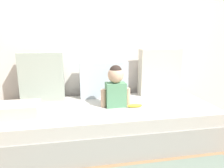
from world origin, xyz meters
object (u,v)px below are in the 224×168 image
at_px(couch, 109,123).
at_px(toddler, 116,86).
at_px(throw_pillow_left, 42,77).
at_px(throw_pillow_right, 159,72).
at_px(banana, 135,106).
at_px(folded_blanket, 18,110).
at_px(throw_pillow_center, 104,80).

height_order(couch, toddler, toddler).
relative_size(couch, throw_pillow_left, 4.16).
relative_size(throw_pillow_right, banana, 3.50).
distance_m(couch, toddler, 0.44).
height_order(couch, folded_blanket, folded_blanket).
bearing_deg(toddler, throw_pillow_left, 155.12).
height_order(throw_pillow_center, banana, throw_pillow_center).
height_order(couch, throw_pillow_left, throw_pillow_left).
bearing_deg(folded_blanket, couch, 7.28).
bearing_deg(couch, folded_blanket, -172.72).
distance_m(toddler, banana, 0.30).
distance_m(throw_pillow_right, toddler, 0.76).
distance_m(throw_pillow_left, banana, 1.14).
distance_m(throw_pillow_left, toddler, 0.90).
bearing_deg(couch, throw_pillow_left, 153.68).
bearing_deg(throw_pillow_left, banana, -24.25).
xyz_separation_m(couch, toddler, (0.08, -0.01, 0.44)).
xyz_separation_m(couch, throw_pillow_center, (0.00, 0.36, 0.43)).
height_order(throw_pillow_center, folded_blanket, throw_pillow_center).
height_order(couch, throw_pillow_right, throw_pillow_right).
distance_m(banana, folded_blanket, 1.18).
bearing_deg(banana, folded_blanket, -178.77).
distance_m(throw_pillow_left, throw_pillow_right, 1.47).
height_order(throw_pillow_left, toddler, throw_pillow_left).
bearing_deg(throw_pillow_center, folded_blanket, -152.12).
relative_size(couch, throw_pillow_right, 3.99).
height_order(toddler, folded_blanket, toddler).
relative_size(throw_pillow_center, banana, 3.49).
distance_m(throw_pillow_center, folded_blanket, 1.04).
height_order(throw_pillow_right, folded_blanket, throw_pillow_right).
xyz_separation_m(throw_pillow_left, toddler, (0.81, -0.38, -0.05)).
bearing_deg(toddler, couch, 170.78).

